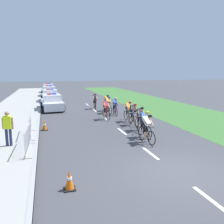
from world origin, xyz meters
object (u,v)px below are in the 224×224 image
object	(u,v)px
cyclist_second	(145,124)
police_car_furthest	(48,89)
cyclist_tenth	(108,104)
police_car_third	(49,92)
cyclist_fourth	(133,114)
cyclist_third	(140,118)
cyclist_seventh	(115,106)
police_car_nearest	(52,103)
cyclist_lead	(147,128)
police_car_second	(50,96)
cyclist_fifth	(129,111)
cyclist_ninth	(95,101)
crowd_barrier_front	(28,139)
crowd_barrier_middle	(30,126)
traffic_cone_near	(45,125)
cyclist_sixth	(106,109)
cyclist_eighth	(107,103)
spectator_closest	(8,126)
traffic_cone_mid	(69,180)

from	to	relation	value
cyclist_second	police_car_furthest	distance (m)	30.34
cyclist_tenth	police_car_third	xyz separation A→B (m)	(-4.65, 15.73, -0.11)
cyclist_fourth	cyclist_third	bearing A→B (deg)	-94.45
cyclist_seventh	police_car_nearest	distance (m)	6.58
cyclist_second	cyclist_fourth	distance (m)	3.01
cyclist_lead	cyclist_second	bearing A→B (deg)	72.56
police_car_second	cyclist_seventh	bearing A→B (deg)	-64.14
cyclist_tenth	police_car_third	bearing A→B (deg)	106.46
cyclist_fifth	cyclist_seventh	bearing A→B (deg)	94.73
cyclist_ninth	crowd_barrier_front	xyz separation A→B (m)	(-5.49, -11.28, -0.14)
crowd_barrier_middle	traffic_cone_near	distance (m)	1.68
cyclist_tenth	police_car_furthest	xyz separation A→B (m)	(-4.65, 22.23, -0.11)
police_car_third	cyclist_sixth	bearing A→B (deg)	-78.11
cyclist_second	cyclist_sixth	world-z (taller)	same
cyclist_seventh	cyclist_eighth	xyz separation A→B (m)	(-0.13, 2.22, 0.00)
police_car_third	police_car_second	bearing A→B (deg)	-90.00
cyclist_fourth	crowd_barrier_front	distance (m)	7.60
cyclist_sixth	cyclist_ninth	world-z (taller)	same
police_car_second	spectator_closest	distance (m)	17.11
cyclist_second	police_car_second	size ratio (longest dim) A/B	0.38
cyclist_seventh	traffic_cone_near	xyz separation A→B (m)	(-5.71, -3.58, -0.48)
cyclist_ninth	cyclist_tenth	world-z (taller)	same
traffic_cone_mid	cyclist_lead	bearing A→B (deg)	40.91
crowd_barrier_middle	traffic_cone_mid	world-z (taller)	crowd_barrier_middle
police_car_furthest	crowd_barrier_front	bearing A→B (deg)	-92.67
police_car_second	police_car_furthest	xyz separation A→B (m)	(-0.00, 12.92, 0.00)
police_car_furthest	spectator_closest	distance (m)	29.96
cyclist_lead	cyclist_ninth	world-z (taller)	same
cyclist_eighth	traffic_cone_mid	bearing A→B (deg)	-109.59
cyclist_fifth	traffic_cone_near	xyz separation A→B (m)	(-5.93, -0.93, -0.48)
cyclist_third	spectator_closest	world-z (taller)	spectator_closest
police_car_third	traffic_cone_near	xyz separation A→B (m)	(-0.72, -20.30, -0.37)
cyclist_fifth	cyclist_tenth	bearing A→B (deg)	98.85
cyclist_second	police_car_second	xyz separation A→B (m)	(-4.64, 17.06, -0.11)
cyclist_eighth	police_car_second	distance (m)	9.43
cyclist_tenth	police_car_second	distance (m)	10.41
cyclist_eighth	police_car_third	size ratio (longest dim) A/B	0.38
cyclist_fourth	police_car_second	xyz separation A→B (m)	(-5.13, 14.10, -0.11)
cyclist_sixth	crowd_barrier_middle	xyz separation A→B (m)	(-5.30, -3.59, -0.14)
crowd_barrier_middle	crowd_barrier_front	bearing A→B (deg)	-89.16
cyclist_fifth	police_car_third	distance (m)	20.05
cyclist_fourth	traffic_cone_near	world-z (taller)	cyclist_fourth
cyclist_sixth	police_car_second	world-z (taller)	police_car_second
police_car_nearest	traffic_cone_near	world-z (taller)	police_car_nearest
cyclist_fifth	spectator_closest	world-z (taller)	spectator_closest
cyclist_eighth	crowd_barrier_middle	size ratio (longest dim) A/B	0.74
cyclist_sixth	police_car_third	size ratio (longest dim) A/B	0.38
cyclist_lead	police_car_third	bearing A→B (deg)	100.11
cyclist_lead	police_car_third	world-z (taller)	police_car_third
police_car_second	traffic_cone_near	size ratio (longest dim) A/B	7.00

